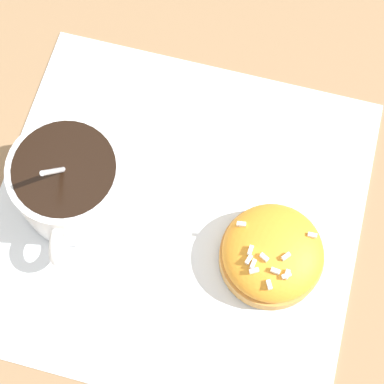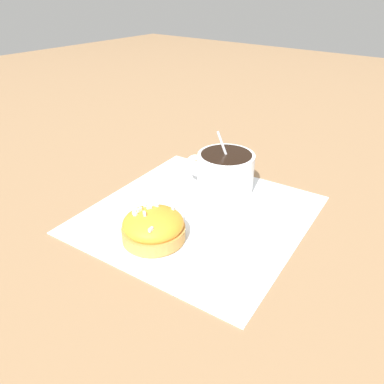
{
  "view_description": "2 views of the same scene",
  "coord_description": "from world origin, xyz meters",
  "views": [
    {
      "loc": [
        0.07,
        -0.15,
        0.51
      ],
      "look_at": [
        0.01,
        0.01,
        0.03
      ],
      "focal_mm": 60.0,
      "sensor_mm": 36.0,
      "label": 1
    },
    {
      "loc": [
        0.37,
        0.28,
        0.3
      ],
      "look_at": [
        -0.0,
        -0.01,
        0.03
      ],
      "focal_mm": 35.0,
      "sensor_mm": 36.0,
      "label": 2
    }
  ],
  "objects": [
    {
      "name": "paper_napkin",
      "position": [
        0.0,
        0.0,
        0.0
      ],
      "size": [
        0.33,
        0.32,
        0.0
      ],
      "color": "white",
      "rests_on": "ground_plane"
    },
    {
      "name": "frosted_pastry",
      "position": [
        0.08,
        -0.01,
        0.02
      ],
      "size": [
        0.08,
        0.08,
        0.04
      ],
      "color": "#D19347",
      "rests_on": "paper_napkin"
    },
    {
      "name": "coffee_cup",
      "position": [
        -0.09,
        -0.01,
        0.04
      ],
      "size": [
        0.09,
        0.11,
        0.09
      ],
      "color": "white",
      "rests_on": "paper_napkin"
    },
    {
      "name": "ground_plane",
      "position": [
        0.0,
        0.0,
        0.0
      ],
      "size": [
        3.0,
        3.0,
        0.0
      ],
      "primitive_type": "plane",
      "color": "#93704C"
    }
  ]
}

